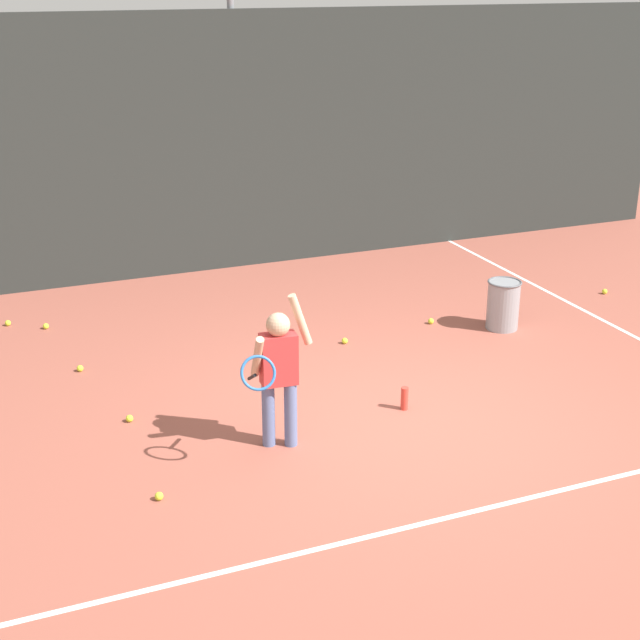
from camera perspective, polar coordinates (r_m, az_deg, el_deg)
ground_plane at (r=8.32m, az=5.51°, el=-6.32°), size 20.00×20.00×0.00m
court_line_baseline at (r=7.21m, az=11.05°, el=-11.28°), size 9.00×0.05×0.00m
court_line_sideline at (r=10.81m, az=18.58°, el=-0.74°), size 0.05×9.00×0.00m
back_fence_windscreen at (r=12.24m, az=-5.24°, el=10.92°), size 13.47×0.08×3.35m
fence_post_1 at (r=12.28m, az=-5.34°, el=11.31°), size 0.09×0.09×3.50m
fence_post_2 at (r=15.51m, az=19.18°, el=12.29°), size 0.09×0.09×3.50m
tennis_player at (r=7.57m, az=-2.64°, el=-3.02°), size 0.75×0.57×1.35m
ball_hopper at (r=10.48m, az=11.36°, el=0.97°), size 0.38×0.38×0.56m
water_bottle at (r=8.49m, az=5.29°, el=-4.89°), size 0.07×0.07×0.22m
tennis_ball_0 at (r=8.44m, az=-11.80°, el=-6.03°), size 0.07×0.07×0.07m
tennis_ball_1 at (r=10.79m, az=-16.73°, el=-0.37°), size 0.07×0.07×0.07m
tennis_ball_2 at (r=12.00m, az=17.33°, el=1.71°), size 0.07×0.07×0.07m
tennis_ball_4 at (r=9.94m, az=1.55°, el=-1.31°), size 0.07×0.07×0.07m
tennis_ball_5 at (r=11.02m, az=-18.89°, el=-0.18°), size 0.07×0.07×0.07m
tennis_ball_6 at (r=10.56m, az=6.93°, el=-0.07°), size 0.07×0.07×0.07m
tennis_ball_7 at (r=9.57m, az=-14.74°, el=-2.94°), size 0.07×0.07×0.07m
tennis_ball_8 at (r=7.24m, az=-10.01°, el=-10.77°), size 0.07×0.07×0.07m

